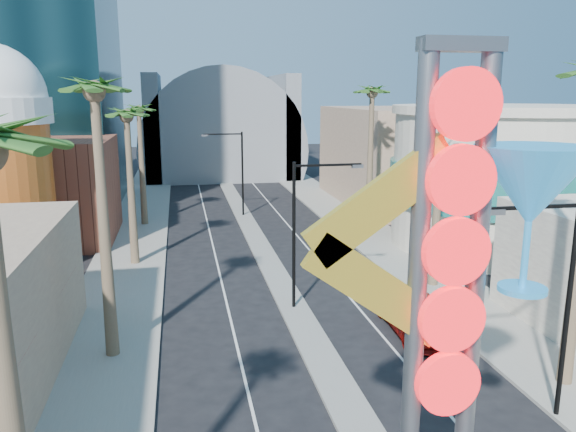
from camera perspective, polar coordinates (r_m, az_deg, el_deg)
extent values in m
cube|color=gray|center=(44.66, -15.44, -2.86)|extent=(5.00, 100.00, 0.15)
cube|color=gray|center=(47.05, 8.28, -1.77)|extent=(5.00, 100.00, 0.15)
cube|color=gray|center=(47.76, -3.75, -1.45)|extent=(1.60, 84.00, 0.15)
cube|color=brown|center=(47.74, -23.25, 2.37)|extent=(10.00, 10.00, 8.00)
cube|color=#9F7E67|center=(60.46, 10.23, 6.02)|extent=(10.00, 20.00, 10.00)
cylinder|color=#BA4D18|center=(40.18, -27.08, 1.76)|extent=(6.40, 6.40, 10.00)
cylinder|color=#B6AA9A|center=(45.31, 20.82, 3.36)|extent=(16.00, 16.00, 10.00)
cylinder|color=teal|center=(45.31, 20.82, 3.36)|extent=(16.60, 16.60, 3.00)
cylinder|color=#B6AA9A|center=(44.87, 21.34, 10.06)|extent=(16.60, 16.60, 0.60)
cylinder|color=slate|center=(80.59, -6.89, 6.93)|extent=(22.00, 16.00, 22.00)
cube|color=slate|center=(80.23, -13.45, 8.82)|extent=(2.00, 16.00, 14.00)
cube|color=slate|center=(81.51, -0.55, 9.20)|extent=(2.00, 16.00, 14.00)
cylinder|color=slate|center=(13.10, 12.83, -10.02)|extent=(0.44, 0.44, 12.00)
cylinder|color=slate|center=(13.70, 18.27, -9.34)|extent=(0.44, 0.44, 12.00)
cube|color=slate|center=(12.49, 17.23, 16.33)|extent=(1.80, 0.50, 0.30)
cylinder|color=red|center=(12.15, 17.65, 10.76)|extent=(1.50, 0.25, 1.50)
cylinder|color=red|center=(12.27, 17.18, 3.52)|extent=(1.50, 0.25, 1.50)
cylinder|color=red|center=(12.59, 16.74, -3.47)|extent=(1.50, 0.25, 1.50)
cylinder|color=red|center=(13.08, 16.31, -10.02)|extent=(1.50, 0.25, 1.50)
cylinder|color=red|center=(13.73, 15.91, -16.02)|extent=(1.50, 0.25, 1.50)
cube|color=gold|center=(12.00, 9.50, 1.54)|extent=(3.47, 0.25, 2.80)
cube|color=gold|center=(12.53, 9.18, -7.49)|extent=(3.47, 0.25, 2.80)
cone|color=#2181BE|center=(13.59, 23.52, 2.78)|extent=(2.60, 2.60, 1.80)
cylinder|color=#2181BE|center=(13.91, 22.96, -3.73)|extent=(0.16, 0.16, 1.60)
cylinder|color=#2181BE|center=(14.14, 22.69, -6.85)|extent=(1.10, 1.10, 0.12)
cylinder|color=black|center=(29.57, 0.60, -2.21)|extent=(0.18, 0.18, 8.00)
cube|color=black|center=(29.27, 4.09, 5.19)|extent=(3.60, 0.12, 0.12)
cube|color=slate|center=(29.73, 7.08, 5.04)|extent=(0.60, 0.25, 0.18)
cylinder|color=black|center=(52.88, -4.64, 4.20)|extent=(0.18, 0.18, 8.00)
cube|color=black|center=(52.32, -6.69, 8.26)|extent=(3.60, 0.12, 0.12)
cube|color=slate|center=(52.23, -8.46, 8.09)|extent=(0.60, 0.25, 0.18)
cylinder|color=black|center=(21.91, 26.51, -8.81)|extent=(0.18, 0.18, 8.00)
cube|color=black|center=(19.97, 23.85, 0.83)|extent=(3.24, 0.12, 0.12)
cube|color=slate|center=(19.21, 20.29, 0.40)|extent=(0.60, 0.25, 0.18)
cylinder|color=brown|center=(24.91, -18.16, -1.45)|extent=(0.40, 0.40, 11.50)
sphere|color=#27541C|center=(24.26, -19.08, 11.86)|extent=(2.40, 2.40, 2.40)
cylinder|color=brown|center=(38.71, -15.65, 2.31)|extent=(0.40, 0.40, 10.00)
sphere|color=#27541C|center=(38.20, -16.08, 9.72)|extent=(2.40, 2.40, 2.40)
cylinder|color=brown|center=(50.55, -14.62, 4.62)|extent=(0.40, 0.40, 10.00)
sphere|color=#27541C|center=(50.17, -14.93, 10.28)|extent=(2.40, 2.40, 2.40)
cylinder|color=brown|center=(34.03, 14.93, 1.46)|extent=(0.40, 0.40, 10.50)
sphere|color=#27541C|center=(33.48, 15.43, 10.31)|extent=(2.40, 2.40, 2.40)
cylinder|color=brown|center=(44.91, 8.32, 4.93)|extent=(0.40, 0.40, 11.50)
sphere|color=#27541C|center=(44.56, 8.55, 12.28)|extent=(2.40, 2.40, 2.40)
imported|color=#9B100B|center=(28.32, 13.27, -9.95)|extent=(3.07, 6.18, 1.68)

